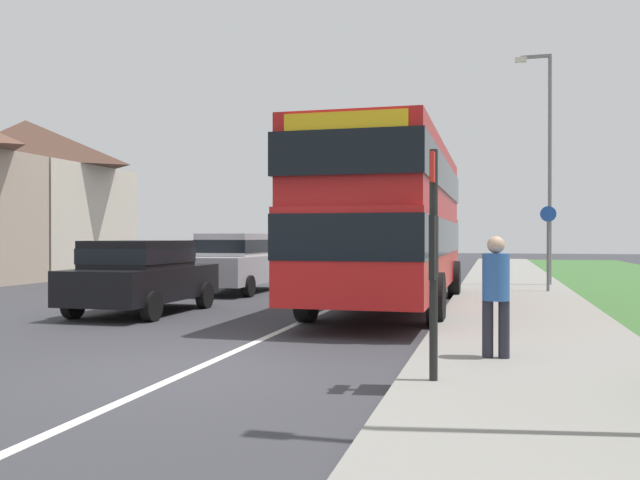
% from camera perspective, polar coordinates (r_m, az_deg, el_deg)
% --- Properties ---
extents(ground_plane, '(120.00, 120.00, 0.00)m').
position_cam_1_polar(ground_plane, '(8.64, -10.71, -10.82)').
color(ground_plane, '#38383D').
extents(lane_marking_centre, '(0.14, 60.00, 0.01)m').
position_cam_1_polar(lane_marking_centre, '(16.17, 1.56, -5.59)').
color(lane_marking_centre, silver).
rests_on(lane_marking_centre, ground_plane).
extents(pavement_near_side, '(3.20, 68.00, 0.12)m').
position_cam_1_polar(pavement_near_side, '(13.77, 16.99, -6.40)').
color(pavement_near_side, gray).
rests_on(pavement_near_side, ground_plane).
extents(double_decker_bus, '(2.80, 10.07, 3.70)m').
position_cam_1_polar(double_decker_bus, '(15.48, 6.10, 2.07)').
color(double_decker_bus, red).
rests_on(double_decker_bus, ground_plane).
extents(parked_car_black, '(1.95, 4.02, 1.58)m').
position_cam_1_polar(parked_car_black, '(14.93, -14.96, -2.75)').
color(parked_car_black, black).
rests_on(parked_car_black, ground_plane).
extents(parked_car_silver, '(1.90, 4.40, 1.74)m').
position_cam_1_polar(parked_car_silver, '(19.92, -7.08, -1.75)').
color(parked_car_silver, '#B7B7BC').
rests_on(parked_car_silver, ground_plane).
extents(pedestrian_at_stop, '(0.34, 0.34, 1.67)m').
position_cam_1_polar(pedestrian_at_stop, '(8.82, 14.76, -4.20)').
color(pedestrian_at_stop, '#23232D').
rests_on(pedestrian_at_stop, ground_plane).
extents(bus_stop_sign, '(0.09, 0.52, 2.60)m').
position_cam_1_polar(bus_stop_sign, '(7.28, 9.66, -0.69)').
color(bus_stop_sign, black).
rests_on(bus_stop_sign, ground_plane).
extents(cycle_route_sign, '(0.44, 0.08, 2.52)m').
position_cam_1_polar(cycle_route_sign, '(19.92, 18.87, -0.39)').
color(cycle_route_sign, slate).
rests_on(cycle_route_sign, ground_plane).
extents(street_lamp_mid, '(1.14, 0.20, 7.49)m').
position_cam_1_polar(street_lamp_mid, '(22.74, 18.74, 6.93)').
color(street_lamp_mid, slate).
rests_on(street_lamp_mid, ground_plane).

